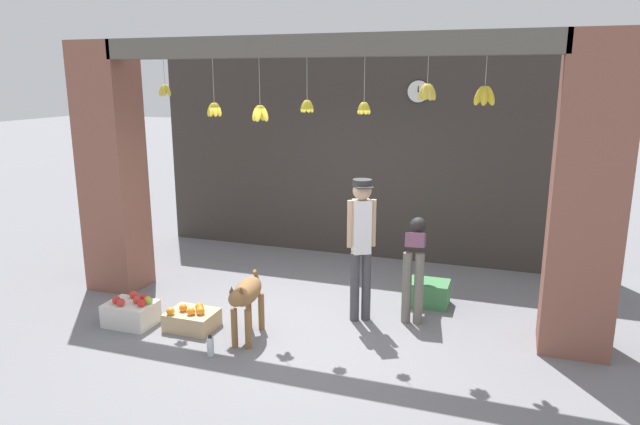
# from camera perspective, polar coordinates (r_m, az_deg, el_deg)

# --- Properties ---
(ground_plane) EXTENTS (60.00, 60.00, 0.00)m
(ground_plane) POSITION_cam_1_polar(r_m,az_deg,el_deg) (6.92, -1.13, -10.89)
(ground_plane) COLOR slate
(shop_back_wall) EXTENTS (7.11, 0.12, 3.30)m
(shop_back_wall) POSITION_cam_1_polar(r_m,az_deg,el_deg) (9.06, 4.95, 5.74)
(shop_back_wall) COLOR #38332D
(shop_back_wall) RESTS_ON ground_plane
(shop_pillar_left) EXTENTS (0.70, 0.60, 3.30)m
(shop_pillar_left) POSITION_cam_1_polar(r_m,az_deg,el_deg) (8.13, -20.06, 4.10)
(shop_pillar_left) COLOR brown
(shop_pillar_left) RESTS_ON ground_plane
(shop_pillar_right) EXTENTS (0.70, 0.60, 3.30)m
(shop_pillar_right) POSITION_cam_1_polar(r_m,az_deg,el_deg) (6.37, 25.16, 1.27)
(shop_pillar_right) COLOR brown
(shop_pillar_right) RESTS_ON ground_plane
(storefront_awning) EXTENTS (5.21, 0.28, 0.96)m
(storefront_awning) POSITION_cam_1_polar(r_m,az_deg,el_deg) (6.43, -0.75, 15.89)
(storefront_awning) COLOR #5B564C
(dog) EXTENTS (0.34, 0.93, 0.74)m
(dog) POSITION_cam_1_polar(r_m,az_deg,el_deg) (6.35, -7.37, -8.29)
(dog) COLOR olive
(dog) RESTS_ON ground_plane
(shopkeeper) EXTENTS (0.32, 0.32, 1.71)m
(shopkeeper) POSITION_cam_1_polar(r_m,az_deg,el_deg) (6.66, 4.16, -2.57)
(shopkeeper) COLOR #424247
(shopkeeper) RESTS_ON ground_plane
(worker_stooping) EXTENTS (0.30, 0.86, 1.12)m
(worker_stooping) POSITION_cam_1_polar(r_m,az_deg,el_deg) (6.96, 9.49, -4.31)
(worker_stooping) COLOR #6B665B
(worker_stooping) RESTS_ON ground_plane
(fruit_crate_oranges) EXTENTS (0.55, 0.43, 0.30)m
(fruit_crate_oranges) POSITION_cam_1_polar(r_m,az_deg,el_deg) (6.87, -12.68, -10.35)
(fruit_crate_oranges) COLOR tan
(fruit_crate_oranges) RESTS_ON ground_plane
(fruit_crate_apples) EXTENTS (0.56, 0.42, 0.36)m
(fruit_crate_apples) POSITION_cam_1_polar(r_m,az_deg,el_deg) (7.15, -18.35, -9.46)
(fruit_crate_apples) COLOR silver
(fruit_crate_apples) RESTS_ON ground_plane
(produce_box_green) EXTENTS (0.56, 0.39, 0.31)m
(produce_box_green) POSITION_cam_1_polar(r_m,az_deg,el_deg) (7.49, 10.62, -7.90)
(produce_box_green) COLOR #42844C
(produce_box_green) RESTS_ON ground_plane
(water_bottle) EXTENTS (0.07, 0.07, 0.23)m
(water_bottle) POSITION_cam_1_polar(r_m,az_deg,el_deg) (6.22, -10.90, -13.02)
(water_bottle) COLOR silver
(water_bottle) RESTS_ON ground_plane
(wall_clock) EXTENTS (0.34, 0.03, 0.34)m
(wall_clock) POSITION_cam_1_polar(r_m,az_deg,el_deg) (8.75, 9.81, 11.84)
(wall_clock) COLOR black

